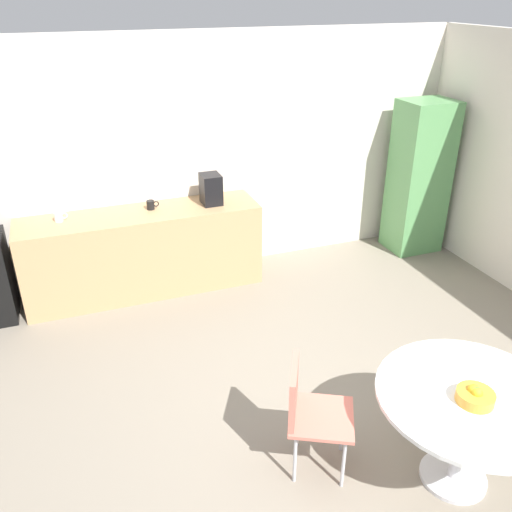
{
  "coord_description": "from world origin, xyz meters",
  "views": [
    {
      "loc": [
        -1.44,
        -2.53,
        2.98
      ],
      "look_at": [
        -0.04,
        1.22,
        0.95
      ],
      "focal_mm": 37.57,
      "sensor_mm": 36.0,
      "label": 1
    }
  ],
  "objects_px": {
    "locker_cabinet": "(419,178)",
    "mug_white": "(151,205)",
    "chair_coral": "(307,406)",
    "round_table": "(468,410)",
    "mug_green": "(59,217)",
    "coffee_maker": "(211,189)",
    "fruit_bowl": "(475,396)"
  },
  "relations": [
    {
      "from": "mug_white",
      "to": "mug_green",
      "type": "height_order",
      "value": "same"
    },
    {
      "from": "chair_coral",
      "to": "mug_green",
      "type": "height_order",
      "value": "mug_green"
    },
    {
      "from": "chair_coral",
      "to": "mug_white",
      "type": "xyz_separation_m",
      "value": [
        -0.46,
        2.85,
        0.43
      ]
    },
    {
      "from": "locker_cabinet",
      "to": "mug_white",
      "type": "xyz_separation_m",
      "value": [
        -3.2,
        0.16,
        0.03
      ]
    },
    {
      "from": "mug_white",
      "to": "mug_green",
      "type": "xyz_separation_m",
      "value": [
        -0.91,
        -0.0,
        0.0
      ]
    },
    {
      "from": "mug_white",
      "to": "mug_green",
      "type": "relative_size",
      "value": 1.0
    },
    {
      "from": "fruit_bowl",
      "to": "mug_green",
      "type": "relative_size",
      "value": 1.78
    },
    {
      "from": "locker_cabinet",
      "to": "fruit_bowl",
      "type": "bearing_deg",
      "value": -120.29
    },
    {
      "from": "coffee_maker",
      "to": "mug_green",
      "type": "bearing_deg",
      "value": 177.96
    },
    {
      "from": "locker_cabinet",
      "to": "round_table",
      "type": "relative_size",
      "value": 1.56
    },
    {
      "from": "round_table",
      "to": "coffee_maker",
      "type": "xyz_separation_m",
      "value": [
        -0.71,
        3.26,
        0.46
      ]
    },
    {
      "from": "fruit_bowl",
      "to": "coffee_maker",
      "type": "bearing_deg",
      "value": 101.76
    },
    {
      "from": "fruit_bowl",
      "to": "round_table",
      "type": "bearing_deg",
      "value": 62.12
    },
    {
      "from": "fruit_bowl",
      "to": "mug_green",
      "type": "distance_m",
      "value": 4.04
    },
    {
      "from": "chair_coral",
      "to": "locker_cabinet",
      "type": "bearing_deg",
      "value": 44.51
    },
    {
      "from": "locker_cabinet",
      "to": "round_table",
      "type": "xyz_separation_m",
      "value": [
        -1.85,
        -3.16,
        -0.31
      ]
    },
    {
      "from": "locker_cabinet",
      "to": "chair_coral",
      "type": "height_order",
      "value": "locker_cabinet"
    },
    {
      "from": "mug_white",
      "to": "mug_green",
      "type": "distance_m",
      "value": 0.91
    },
    {
      "from": "round_table",
      "to": "mug_green",
      "type": "bearing_deg",
      "value": 124.29
    },
    {
      "from": "locker_cabinet",
      "to": "coffee_maker",
      "type": "xyz_separation_m",
      "value": [
        -2.56,
        0.1,
        0.15
      ]
    },
    {
      "from": "round_table",
      "to": "fruit_bowl",
      "type": "relative_size",
      "value": 5.1
    },
    {
      "from": "round_table",
      "to": "mug_white",
      "type": "bearing_deg",
      "value": 112.16
    },
    {
      "from": "mug_white",
      "to": "mug_green",
      "type": "bearing_deg",
      "value": -179.9
    },
    {
      "from": "round_table",
      "to": "coffee_maker",
      "type": "relative_size",
      "value": 3.66
    },
    {
      "from": "locker_cabinet",
      "to": "chair_coral",
      "type": "xyz_separation_m",
      "value": [
        -2.74,
        -2.69,
        -0.39
      ]
    },
    {
      "from": "round_table",
      "to": "mug_white",
      "type": "height_order",
      "value": "mug_white"
    },
    {
      "from": "round_table",
      "to": "chair_coral",
      "type": "bearing_deg",
      "value": 152.28
    },
    {
      "from": "mug_green",
      "to": "coffee_maker",
      "type": "distance_m",
      "value": 1.55
    },
    {
      "from": "round_table",
      "to": "mug_white",
      "type": "relative_size",
      "value": 9.09
    },
    {
      "from": "mug_white",
      "to": "chair_coral",
      "type": "bearing_deg",
      "value": -80.81
    },
    {
      "from": "locker_cabinet",
      "to": "fruit_bowl",
      "type": "distance_m",
      "value": 3.72
    },
    {
      "from": "round_table",
      "to": "locker_cabinet",
      "type": "bearing_deg",
      "value": 59.67
    }
  ]
}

